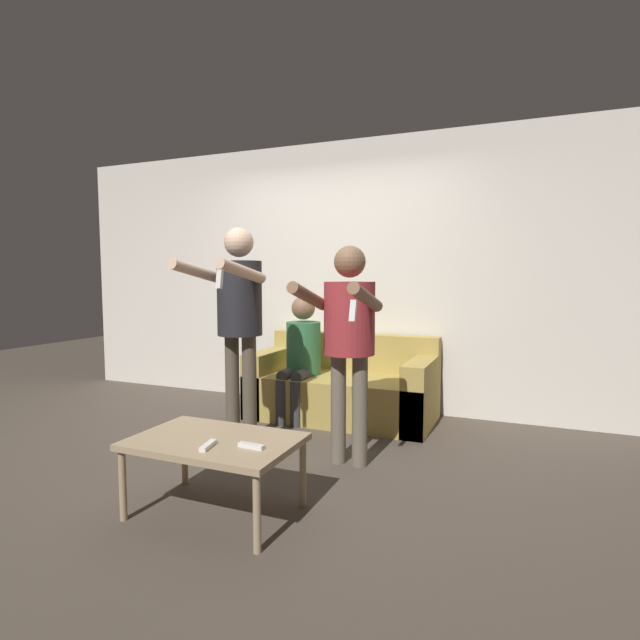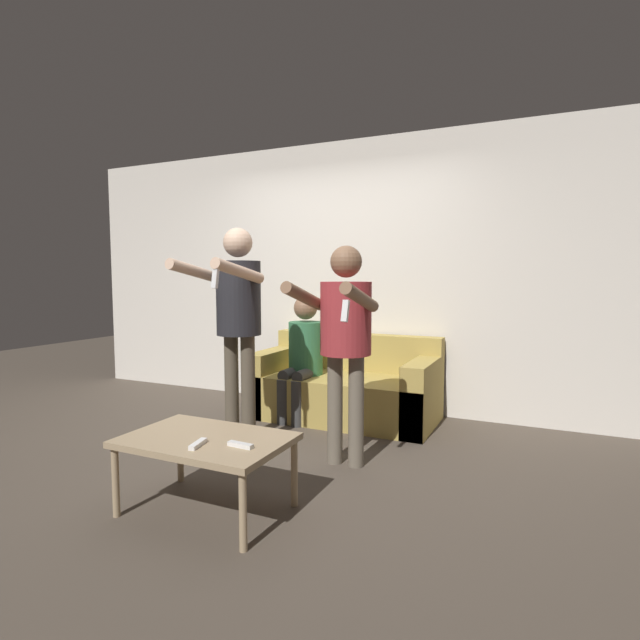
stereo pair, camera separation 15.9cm
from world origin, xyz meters
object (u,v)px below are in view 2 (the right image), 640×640
object	(u,v)px
person_seated	(303,351)
remote_far	(240,445)
coffee_table	(206,444)
person_standing_left	(237,310)
person_standing_right	(345,328)
remote_near	(198,444)
couch	(345,389)

from	to	relation	value
person_seated	remote_far	xyz separation A→B (m)	(0.63, -1.99, -0.19)
coffee_table	remote_far	bearing A→B (deg)	-12.19
person_standing_left	person_seated	bearing A→B (deg)	84.85
coffee_table	person_standing_right	bearing A→B (deg)	65.49
person_standing_right	person_standing_left	bearing A→B (deg)	-179.88
coffee_table	remote_near	bearing A→B (deg)	-68.50
person_standing_left	coffee_table	bearing A→B (deg)	-65.57
remote_near	remote_far	xyz separation A→B (m)	(0.22, 0.08, 0.00)
coffee_table	remote_near	xyz separation A→B (m)	(0.06, -0.14, 0.05)
remote_near	coffee_table	bearing A→B (deg)	111.50
couch	remote_far	xyz separation A→B (m)	(0.27, -2.16, 0.17)
couch	coffee_table	world-z (taller)	couch
person_standing_right	remote_near	xyz separation A→B (m)	(-0.39, -1.12, -0.53)
person_seated	remote_near	world-z (taller)	person_seated
coffee_table	remote_far	world-z (taller)	remote_far
person_standing_left	coffee_table	world-z (taller)	person_standing_left
person_standing_left	remote_near	world-z (taller)	person_standing_left
remote_near	person_standing_right	bearing A→B (deg)	70.77
person_standing_right	remote_far	size ratio (longest dim) A/B	10.23
couch	coffee_table	size ratio (longest dim) A/B	1.85
couch	person_standing_left	size ratio (longest dim) A/B	1.00
couch	coffee_table	bearing A→B (deg)	-90.02
couch	remote_near	world-z (taller)	couch
person_seated	person_standing_right	bearing A→B (deg)	-49.59
remote_near	remote_far	distance (m)	0.23
person_standing_right	remote_near	world-z (taller)	person_standing_right
person_standing_left	remote_near	xyz separation A→B (m)	(0.50, -1.12, -0.64)
coffee_table	remote_far	xyz separation A→B (m)	(0.27, -0.06, 0.05)
person_standing_left	person_standing_right	xyz separation A→B (m)	(0.89, 0.00, -0.11)
coffee_table	remote_far	distance (m)	0.28
couch	person_standing_left	bearing A→B (deg)	-111.70
person_standing_left	person_standing_right	size ratio (longest dim) A/B	1.10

